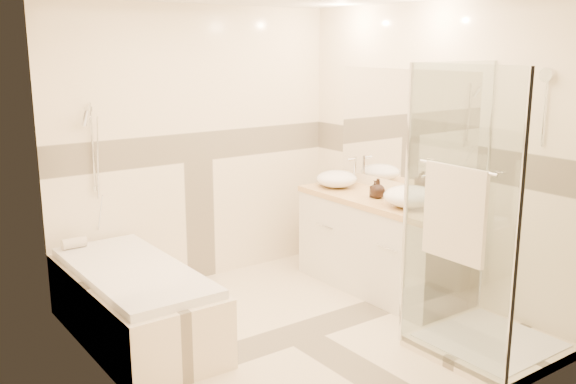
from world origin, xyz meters
TOP-DOWN VIEW (x-y plane):
  - room at (0.06, 0.01)m, footprint 2.82×3.02m
  - bathtub at (-1.02, 0.65)m, footprint 0.75×1.70m
  - vanity at (1.12, 0.30)m, footprint 0.58×1.62m
  - shower_enclosure at (0.83, -0.97)m, footprint 0.96×0.93m
  - vessel_sink_near at (1.10, 0.86)m, footprint 0.39×0.39m
  - vessel_sink_far at (1.10, -0.07)m, footprint 0.44×0.44m
  - faucet_near at (1.32, 0.86)m, footprint 0.11×0.03m
  - faucet_far at (1.32, -0.07)m, footprint 0.10×0.03m
  - amenity_bottle_a at (1.10, 0.34)m, footprint 0.09×0.09m
  - amenity_bottle_b at (1.10, 0.31)m, footprint 0.17×0.17m
  - folded_towels at (1.10, 0.95)m, footprint 0.13×0.22m
  - rolled_towel at (-1.22, 1.35)m, footprint 0.19×0.09m

SIDE VIEW (x-z plane):
  - bathtub at x=-1.02m, z-range 0.03..0.59m
  - vanity at x=1.12m, z-range 0.00..0.85m
  - shower_enclosure at x=0.83m, z-range -0.51..1.53m
  - rolled_towel at x=-1.22m, z-range 0.56..0.65m
  - folded_towels at x=1.10m, z-range 0.85..0.92m
  - amenity_bottle_a at x=1.10m, z-range 0.85..1.00m
  - vessel_sink_near at x=1.10m, z-range 0.85..1.00m
  - amenity_bottle_b at x=1.10m, z-range 0.85..1.02m
  - vessel_sink_far at x=1.10m, z-range 0.85..1.02m
  - faucet_far at x=1.32m, z-range 0.87..1.12m
  - faucet_near at x=1.32m, z-range 0.87..1.13m
  - room at x=0.06m, z-range 0.00..2.52m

